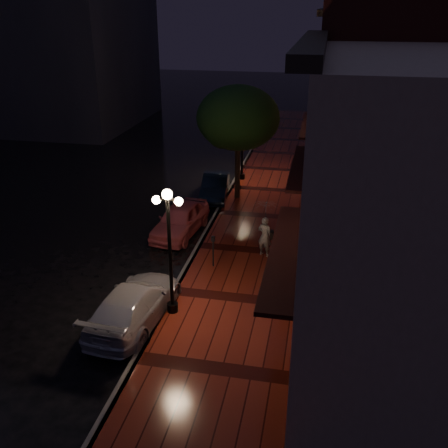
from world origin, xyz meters
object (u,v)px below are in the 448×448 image
Objects in this scene: navy_car at (215,186)px; silver_car at (134,304)px; streetlamp_far at (242,138)px; parking_meter at (213,248)px; street_tree at (238,120)px; woman_with_umbrella at (265,220)px; streetlamp_near at (170,245)px; pink_car at (180,219)px.

navy_car is 11.65m from silver_car.
streetlamp_far reaches higher than parking_meter.
street_tree is 2.47× the size of woman_with_umbrella.
woman_with_umbrella reaches higher than silver_car.
silver_car is 1.94× the size of woman_with_umbrella.
streetlamp_near is 6.74m from pink_car.
streetlamp_near reaches higher than parking_meter.
woman_with_umbrella is at bearing -70.69° from street_tree.
navy_car is at bearing -107.98° from streetlamp_far.
silver_car is at bearing -79.97° from pink_car.
woman_with_umbrella is at bearing -68.30° from navy_car.
streetlamp_far is at bearing -53.10° from woman_with_umbrella.
pink_car reaches higher than silver_car.
streetlamp_near is at bearing -90.00° from streetlamp_far.
silver_car is at bearing 77.50° from woman_with_umbrella.
pink_car reaches higher than navy_car.
streetlamp_near reaches higher than navy_car.
streetlamp_far is (0.00, 14.00, 0.00)m from streetlamp_near.
streetlamp_far is 0.74× the size of street_tree.
parking_meter is (-1.84, -1.31, -0.77)m from woman_with_umbrella.
streetlamp_far is 8.09m from pink_car.
navy_car is (-0.95, -2.93, -1.98)m from streetlamp_far.
parking_meter reaches higher than silver_car.
parking_meter is at bearing -86.52° from streetlamp_far.
street_tree is at bearing -85.09° from streetlamp_far.
parking_meter reaches higher than navy_car.
streetlamp_far is at bearing 107.05° from parking_meter.
silver_car is (-1.36, -11.57, -3.58)m from street_tree.
streetlamp_far is 9.74m from woman_with_umbrella.
silver_car reaches higher than navy_car.
streetlamp_far is 3.66m from navy_car.
navy_car is at bearing 94.90° from streetlamp_near.
woman_with_umbrella is (2.49, 4.63, -0.90)m from streetlamp_near.
pink_car is at bearing -101.11° from streetlamp_far.
streetlamp_near is 5.33m from woman_with_umbrella.
streetlamp_far is 3.44m from street_tree.
pink_car is at bearing -81.64° from silver_car.
streetlamp_near is 3.77m from parking_meter.
street_tree is at bearing 88.65° from streetlamp_near.
silver_car is at bearing -97.11° from navy_car.
navy_car is 1.61× the size of woman_with_umbrella.
streetlamp_near is 1.06× the size of pink_car.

